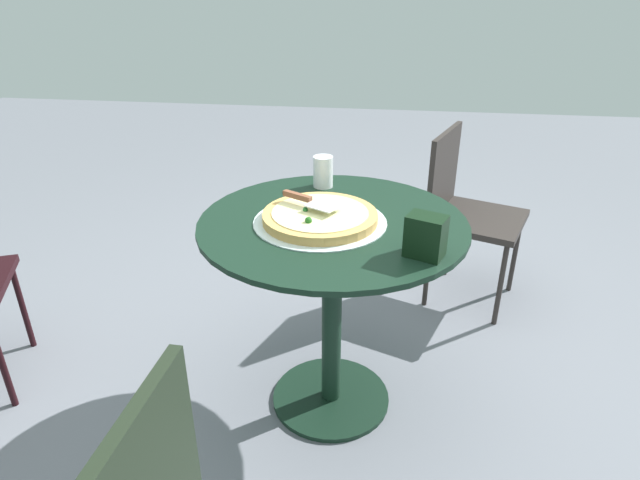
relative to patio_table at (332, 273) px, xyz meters
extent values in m
plane|color=slate|center=(0.00, 0.00, -0.56)|extent=(10.00, 10.00, 0.00)
cylinder|color=black|center=(0.00, 0.00, 0.19)|extent=(0.88, 0.88, 0.02)
cylinder|color=black|center=(0.00, 0.00, -0.18)|extent=(0.07, 0.07, 0.72)
cylinder|color=black|center=(0.00, 0.00, -0.55)|extent=(0.44, 0.44, 0.02)
cylinder|color=silver|center=(-0.04, -0.02, 0.20)|extent=(0.43, 0.43, 0.00)
cylinder|color=tan|center=(-0.04, -0.02, 0.22)|extent=(0.37, 0.37, 0.03)
cylinder|color=beige|center=(-0.04, -0.02, 0.23)|extent=(0.31, 0.31, 0.00)
sphere|color=#235F1D|center=(-0.06, -0.10, 0.24)|extent=(0.02, 0.02, 0.02)
sphere|color=#E8F0C2|center=(-0.01, 0.00, 0.24)|extent=(0.02, 0.02, 0.02)
sphere|color=white|center=(-0.07, 0.02, 0.24)|extent=(0.02, 0.02, 0.02)
sphere|color=#25672A|center=(-0.09, -0.02, 0.24)|extent=(0.02, 0.02, 0.02)
sphere|color=white|center=(-0.01, 0.02, 0.24)|extent=(0.02, 0.02, 0.02)
cube|color=silver|center=(-0.03, -0.01, 0.25)|extent=(0.13, 0.12, 0.00)
cube|color=brown|center=(-0.12, 0.04, 0.26)|extent=(0.11, 0.07, 0.02)
cylinder|color=white|center=(-0.07, 0.30, 0.26)|extent=(0.07, 0.07, 0.12)
cube|color=black|center=(0.28, -0.21, 0.26)|extent=(0.13, 0.11, 0.12)
cylinder|color=black|center=(-1.34, 0.15, -0.36)|extent=(0.02, 0.02, 0.41)
cylinder|color=black|center=(-1.19, -0.20, -0.36)|extent=(0.02, 0.02, 0.41)
cube|color=#2D2724|center=(0.60, 0.82, -0.13)|extent=(0.52, 0.52, 0.03)
cube|color=#2D2724|center=(0.42, 0.89, 0.08)|extent=(0.16, 0.38, 0.39)
cylinder|color=#2D2724|center=(0.82, 0.92, -0.35)|extent=(0.02, 0.02, 0.42)
cylinder|color=#2D2724|center=(0.70, 0.60, -0.35)|extent=(0.02, 0.02, 0.42)
cylinder|color=#2D2724|center=(0.50, 1.04, -0.35)|extent=(0.02, 0.02, 0.42)
cylinder|color=#2D2724|center=(0.38, 0.72, -0.35)|extent=(0.02, 0.02, 0.42)
camera|label=1|loc=(0.18, -1.58, 0.91)|focal=30.14mm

